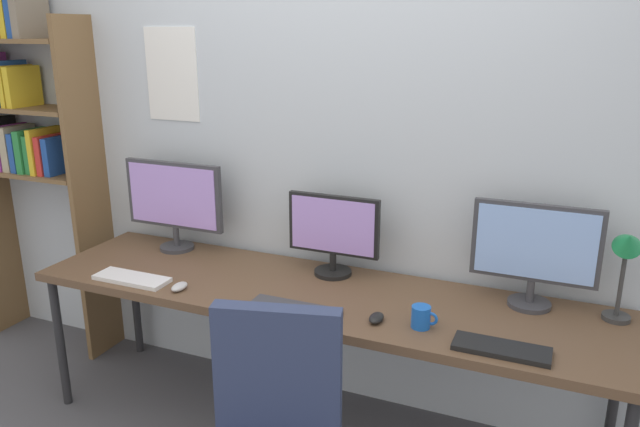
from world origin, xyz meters
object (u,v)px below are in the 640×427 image
(monitor_left, at_px, (174,200))
(keyboard_center, at_px, (294,309))
(bookshelf, at_px, (20,119))
(monitor_center, at_px, (333,232))
(coffee_mug, at_px, (422,317))
(keyboard_right, at_px, (501,349))
(desk, at_px, (316,300))
(mouse_right_side, at_px, (376,318))
(keyboard_left, at_px, (132,279))
(mouse_left_side, at_px, (179,287))
(monitor_right, at_px, (535,250))
(desk_lamp, at_px, (626,257))

(monitor_left, height_order, keyboard_center, monitor_left)
(bookshelf, xyz_separation_m, monitor_center, (1.95, -0.02, -0.42))
(bookshelf, height_order, coffee_mug, bookshelf)
(keyboard_center, relative_size, keyboard_right, 1.12)
(bookshelf, height_order, monitor_center, bookshelf)
(bookshelf, relative_size, keyboard_center, 5.34)
(desk, distance_m, bookshelf, 2.07)
(desk, distance_m, mouse_right_side, 0.40)
(keyboard_left, xyz_separation_m, mouse_left_side, (0.27, -0.00, 0.01))
(desk, distance_m, monitor_right, 0.97)
(monitor_left, bearing_deg, mouse_right_side, -17.60)
(desk, bearing_deg, bookshelf, 173.28)
(monitor_center, bearing_deg, monitor_left, 179.99)
(desk, height_order, mouse_right_side, mouse_right_side)
(monitor_right, height_order, coffee_mug, monitor_right)
(desk_lamp, xyz_separation_m, keyboard_center, (-1.24, -0.42, -0.27))
(monitor_left, bearing_deg, keyboard_left, -82.28)
(keyboard_left, relative_size, mouse_left_side, 3.82)
(monitor_right, xyz_separation_m, mouse_right_side, (-0.56, -0.39, -0.24))
(monitor_left, relative_size, keyboard_right, 1.63)
(keyboard_right, height_order, coffee_mug, coffee_mug)
(monitor_left, bearing_deg, monitor_right, -0.00)
(desk, relative_size, keyboard_center, 6.84)
(mouse_right_side, xyz_separation_m, coffee_mug, (0.18, 0.02, 0.03))
(mouse_left_side, bearing_deg, keyboard_right, 0.10)
(monitor_center, height_order, mouse_left_side, monitor_center)
(keyboard_left, bearing_deg, keyboard_center, 0.00)
(monitor_right, height_order, mouse_right_side, monitor_right)
(monitor_left, xyz_separation_m, desk_lamp, (2.14, -0.02, 0.01))
(keyboard_right, bearing_deg, coffee_mug, 167.85)
(desk, relative_size, keyboard_left, 7.29)
(keyboard_right, relative_size, mouse_right_side, 3.64)
(bookshelf, bearing_deg, monitor_center, -0.50)
(keyboard_left, bearing_deg, monitor_left, 97.72)
(desk, height_order, keyboard_right, keyboard_right)
(desk, xyz_separation_m, monitor_right, (0.90, 0.21, 0.30))
(bookshelf, xyz_separation_m, desk_lamp, (3.18, -0.04, -0.36))
(monitor_left, xyz_separation_m, keyboard_center, (0.90, -0.44, -0.26))
(monitor_center, relative_size, keyboard_right, 1.28)
(mouse_right_side, bearing_deg, monitor_left, 162.40)
(coffee_mug, bearing_deg, monitor_right, 44.84)
(desk, relative_size, monitor_left, 4.70)
(monitor_right, height_order, keyboard_right, monitor_right)
(desk, bearing_deg, monitor_left, 166.73)
(keyboard_center, relative_size, mouse_right_side, 4.07)
(mouse_left_side, xyz_separation_m, mouse_right_side, (0.92, 0.05, 0.00))
(desk, bearing_deg, mouse_left_side, -157.83)
(keyboard_right, bearing_deg, monitor_left, 165.74)
(desk, distance_m, mouse_left_side, 0.62)
(monitor_left, bearing_deg, desk_lamp, -0.61)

